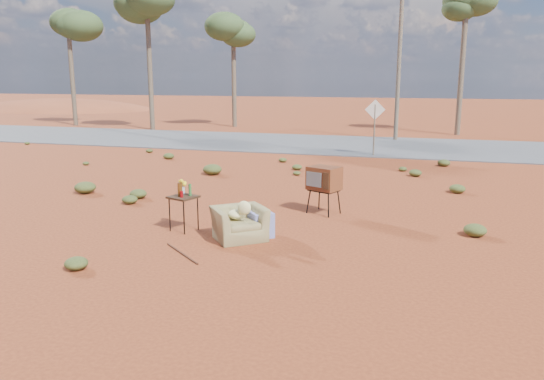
# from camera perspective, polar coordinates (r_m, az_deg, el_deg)

# --- Properties ---
(ground) EXTENTS (140.00, 140.00, 0.00)m
(ground) POSITION_cam_1_polar(r_m,az_deg,el_deg) (10.01, -4.92, -5.72)
(ground) COLOR brown
(ground) RESTS_ON ground
(highway) EXTENTS (140.00, 7.00, 0.04)m
(highway) POSITION_cam_1_polar(r_m,az_deg,el_deg) (24.31, 8.02, 4.84)
(highway) COLOR #565659
(highway) RESTS_ON ground
(dirt_mound) EXTENTS (26.00, 18.00, 2.00)m
(dirt_mound) POSITION_cam_1_polar(r_m,az_deg,el_deg) (54.49, -21.80, 8.07)
(dirt_mound) COLOR #9F4726
(dirt_mound) RESTS_ON ground
(armchair) EXTENTS (1.21, 1.27, 0.84)m
(armchair) POSITION_cam_1_polar(r_m,az_deg,el_deg) (10.17, -3.12, -3.10)
(armchair) COLOR olive
(armchair) RESTS_ON ground
(tv_unit) EXTENTS (0.82, 0.76, 1.08)m
(tv_unit) POSITION_cam_1_polar(r_m,az_deg,el_deg) (11.97, 5.62, 1.19)
(tv_unit) COLOR black
(tv_unit) RESTS_ON ground
(side_table) EXTENTS (0.63, 0.63, 1.00)m
(side_table) POSITION_cam_1_polar(r_m,az_deg,el_deg) (10.79, -9.55, -0.47)
(side_table) COLOR #351E13
(side_table) RESTS_ON ground
(rusty_bar) EXTENTS (1.00, 0.87, 0.03)m
(rusty_bar) POSITION_cam_1_polar(r_m,az_deg,el_deg) (9.50, -9.67, -6.73)
(rusty_bar) COLOR #4E2214
(rusty_bar) RESTS_ON ground
(road_sign) EXTENTS (0.78, 0.06, 2.19)m
(road_sign) POSITION_cam_1_polar(r_m,az_deg,el_deg) (21.01, 11.00, 7.67)
(road_sign) COLOR brown
(road_sign) RESTS_ON ground
(eucalyptus_far_left) EXTENTS (3.20, 3.20, 7.10)m
(eucalyptus_far_left) POSITION_cam_1_polar(r_m,az_deg,el_deg) (36.10, -21.06, 15.94)
(eucalyptus_far_left) COLOR brown
(eucalyptus_far_left) RESTS_ON ground
(eucalyptus_left) EXTENTS (3.20, 3.20, 8.10)m
(eucalyptus_left) POSITION_cam_1_polar(r_m,az_deg,el_deg) (32.11, -13.31, 18.74)
(eucalyptus_left) COLOR brown
(eucalyptus_left) RESTS_ON ground
(eucalyptus_near_left) EXTENTS (3.20, 3.20, 6.60)m
(eucalyptus_near_left) POSITION_cam_1_polar(r_m,az_deg,el_deg) (33.02, -4.19, 16.26)
(eucalyptus_near_left) COLOR brown
(eucalyptus_near_left) RESTS_ON ground
(eucalyptus_center) EXTENTS (3.20, 3.20, 7.60)m
(eucalyptus_center) POSITION_cam_1_polar(r_m,az_deg,el_deg) (30.09, 20.16, 17.87)
(eucalyptus_center) COLOR brown
(eucalyptus_center) RESTS_ON ground
(utility_pole_center) EXTENTS (1.40, 0.20, 8.00)m
(utility_pole_center) POSITION_cam_1_polar(r_m,az_deg,el_deg) (26.43, 13.55, 14.18)
(utility_pole_center) COLOR brown
(utility_pole_center) RESTS_ON ground
(scrub_patch) EXTENTS (17.49, 8.07, 0.33)m
(scrub_patch) POSITION_cam_1_polar(r_m,az_deg,el_deg) (14.26, -1.61, 0.32)
(scrub_patch) COLOR #4B5625
(scrub_patch) RESTS_ON ground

